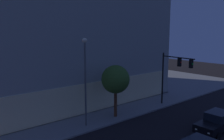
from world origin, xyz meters
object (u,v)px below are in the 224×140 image
Objects in this scene: modern_building at (31,28)px; street_lamp_sidewalk at (85,72)px; sidewalk_tree at (115,80)px; traffic_light_far_corner at (174,69)px; car_black at (216,122)px.

modern_building reaches higher than street_lamp_sidewalk.
modern_building is 5.64× the size of sidewalk_tree.
sidewalk_tree is at bearing 0.97° from street_lamp_sidewalk.
car_black is at bearing -110.79° from traffic_light_far_corner.
traffic_light_far_corner is (9.47, -16.65, -4.65)m from modern_building.
car_black is at bearing -60.60° from sidewalk_tree.
sidewalk_tree is 9.88m from car_black.
sidewalk_tree is (2.46, -14.80, -5.18)m from modern_building.
car_black is (-2.40, -6.33, -3.63)m from traffic_light_far_corner.
sidewalk_tree is (3.60, 0.06, -1.20)m from street_lamp_sidewalk.
modern_building is at bearing 119.63° from traffic_light_far_corner.
traffic_light_far_corner is at bearing 69.21° from car_black.
car_black is (8.20, -8.11, -4.29)m from street_lamp_sidewalk.
modern_building reaches higher than traffic_light_far_corner.
sidewalk_tree is (-7.01, 1.84, -0.53)m from traffic_light_far_corner.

